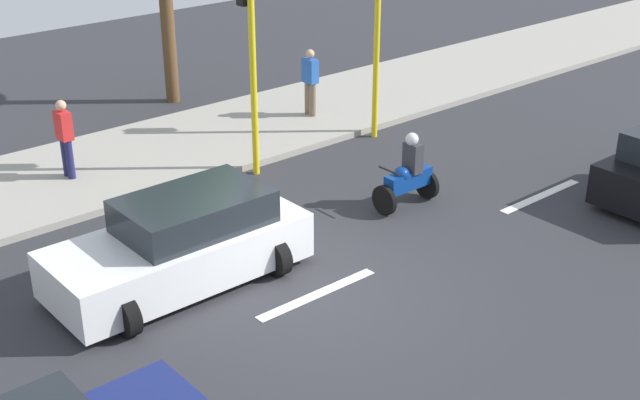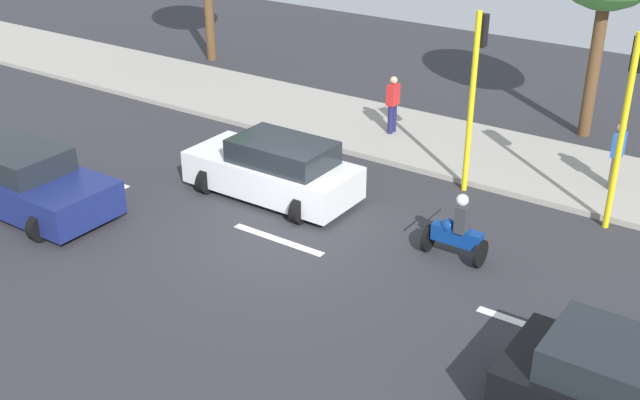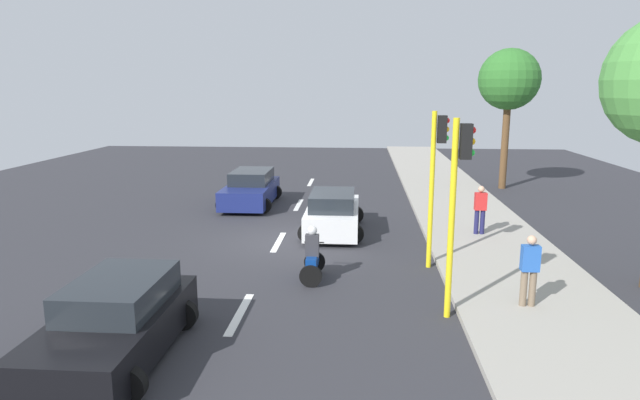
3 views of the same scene
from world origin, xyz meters
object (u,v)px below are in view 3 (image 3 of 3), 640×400
(traffic_light_corner, at_px, (458,191))
(traffic_light_midblock, at_px, (436,167))
(car_black, at_px, (116,323))
(car_white, at_px, (333,213))
(car_dark_blue, at_px, (251,189))
(motorcycle, at_px, (313,257))
(street_tree_north, at_px, (509,81))
(pedestrian_near_signal, at_px, (480,208))
(pedestrian_by_tree, at_px, (530,268))

(traffic_light_corner, distance_m, traffic_light_midblock, 3.53)
(car_black, distance_m, car_white, 10.32)
(car_black, distance_m, traffic_light_corner, 7.50)
(traffic_light_corner, height_order, traffic_light_midblock, same)
(car_dark_blue, relative_size, motorcycle, 2.96)
(traffic_light_midblock, bearing_deg, car_black, -138.56)
(car_white, xyz_separation_m, street_tree_north, (8.33, 9.49, 4.77))
(pedestrian_near_signal, bearing_deg, traffic_light_midblock, -121.38)
(car_white, bearing_deg, car_black, -110.76)
(car_black, height_order, traffic_light_corner, traffic_light_corner)
(car_dark_blue, xyz_separation_m, motorcycle, (3.60, -9.47, -0.07))
(car_dark_blue, height_order, motorcycle, motorcycle)
(car_dark_blue, bearing_deg, pedestrian_near_signal, -28.25)
(traffic_light_corner, relative_size, traffic_light_midblock, 1.00)
(car_white, xyz_separation_m, pedestrian_near_signal, (5.11, -0.38, 0.35))
(motorcycle, height_order, pedestrian_by_tree, pedestrian_by_tree)
(street_tree_north, bearing_deg, traffic_light_midblock, -111.71)
(pedestrian_near_signal, distance_m, pedestrian_by_tree, 6.43)
(traffic_light_midblock, distance_m, street_tree_north, 14.43)
(motorcycle, relative_size, pedestrian_by_tree, 0.91)
(pedestrian_near_signal, distance_m, street_tree_north, 11.29)
(traffic_light_midblock, relative_size, street_tree_north, 0.64)
(motorcycle, bearing_deg, traffic_light_corner, -33.30)
(motorcycle, xyz_separation_m, pedestrian_by_tree, (5.17, -1.78, 0.42))
(car_black, xyz_separation_m, traffic_light_midblock, (6.74, 5.95, 2.22))
(car_dark_blue, bearing_deg, pedestrian_by_tree, -52.10)
(motorcycle, bearing_deg, car_dark_blue, 110.79)
(car_black, distance_m, pedestrian_near_signal, 12.77)
(motorcycle, xyz_separation_m, traffic_light_corner, (3.37, -2.21, 2.29))
(traffic_light_midblock, bearing_deg, car_dark_blue, 130.51)
(car_black, bearing_deg, pedestrian_near_signal, 46.61)
(car_dark_blue, height_order, traffic_light_corner, traffic_light_corner)
(car_dark_blue, bearing_deg, traffic_light_midblock, -49.49)
(car_dark_blue, height_order, pedestrian_by_tree, pedestrian_by_tree)
(car_black, bearing_deg, motorcycle, 53.91)
(traffic_light_midblock, bearing_deg, pedestrian_by_tree, -59.90)
(car_dark_blue, xyz_separation_m, pedestrian_near_signal, (8.99, -4.83, 0.35))
(car_white, height_order, traffic_light_corner, traffic_light_corner)
(motorcycle, distance_m, pedestrian_by_tree, 5.48)
(car_dark_blue, relative_size, pedestrian_near_signal, 2.68)
(car_black, relative_size, traffic_light_midblock, 0.96)
(motorcycle, xyz_separation_m, pedestrian_near_signal, (5.39, 4.64, 0.42))
(car_black, xyz_separation_m, car_dark_blue, (-0.22, 14.10, 0.00))
(car_white, relative_size, traffic_light_corner, 0.96)
(traffic_light_corner, bearing_deg, street_tree_north, 72.57)
(pedestrian_by_tree, relative_size, street_tree_north, 0.24)
(traffic_light_midblock, bearing_deg, pedestrian_near_signal, 58.62)
(street_tree_north, bearing_deg, car_dark_blue, -157.59)
(pedestrian_by_tree, distance_m, street_tree_north, 17.23)
(car_white, bearing_deg, car_dark_blue, 131.11)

